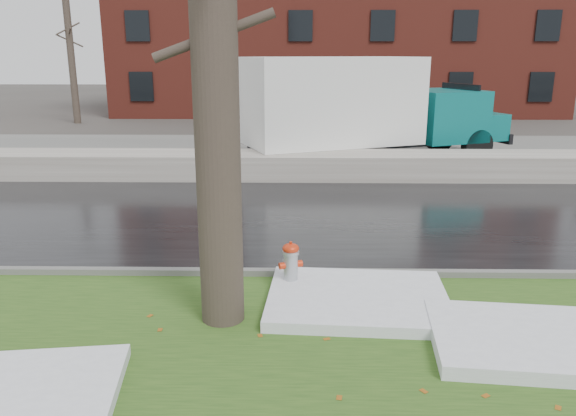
{
  "coord_description": "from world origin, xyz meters",
  "views": [
    {
      "loc": [
        -0.31,
        -7.66,
        3.59
      ],
      "look_at": [
        -0.47,
        1.71,
        1.0
      ],
      "focal_mm": 35.0,
      "sensor_mm": 36.0,
      "label": 1
    }
  ],
  "objects_px": {
    "tree": "(214,42)",
    "worker": "(217,127)",
    "fire_hydrant": "(291,264)",
    "box_truck": "(363,108)"
  },
  "relations": [
    {
      "from": "tree",
      "to": "worker",
      "type": "relative_size",
      "value": 4.73
    },
    {
      "from": "fire_hydrant",
      "to": "box_truck",
      "type": "xyz_separation_m",
      "value": [
        2.24,
        10.44,
        1.39
      ]
    },
    {
      "from": "fire_hydrant",
      "to": "box_truck",
      "type": "bearing_deg",
      "value": 56.6
    },
    {
      "from": "fire_hydrant",
      "to": "tree",
      "type": "bearing_deg",
      "value": -153.21
    },
    {
      "from": "fire_hydrant",
      "to": "tree",
      "type": "height_order",
      "value": "tree"
    },
    {
      "from": "tree",
      "to": "box_truck",
      "type": "xyz_separation_m",
      "value": [
        3.16,
        11.47,
        -1.88
      ]
    },
    {
      "from": "tree",
      "to": "box_truck",
      "type": "distance_m",
      "value": 12.04
    },
    {
      "from": "fire_hydrant",
      "to": "worker",
      "type": "xyz_separation_m",
      "value": [
        -2.25,
        8.18,
        1.07
      ]
    },
    {
      "from": "box_truck",
      "to": "worker",
      "type": "distance_m",
      "value": 5.04
    },
    {
      "from": "box_truck",
      "to": "worker",
      "type": "bearing_deg",
      "value": -175.27
    }
  ]
}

